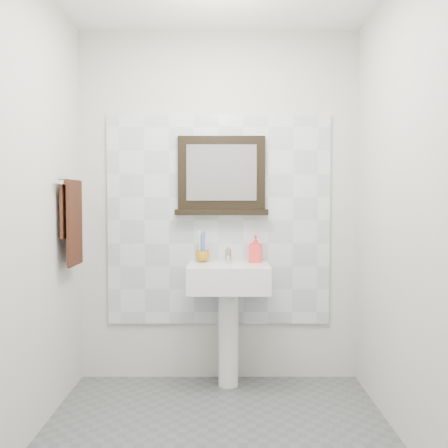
% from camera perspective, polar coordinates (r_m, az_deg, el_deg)
% --- Properties ---
extents(floor, '(2.00, 2.20, 0.01)m').
position_cam_1_polar(floor, '(2.98, -0.80, -23.22)').
color(floor, '#545659').
rests_on(floor, ground).
extents(back_wall, '(2.00, 0.01, 2.50)m').
position_cam_1_polar(back_wall, '(3.78, -0.59, 1.92)').
color(back_wall, beige).
rests_on(back_wall, ground).
extents(front_wall, '(2.00, 0.01, 2.50)m').
position_cam_1_polar(front_wall, '(1.58, -1.39, 0.68)').
color(front_wall, beige).
rests_on(front_wall, ground).
extents(left_wall, '(0.01, 2.20, 2.50)m').
position_cam_1_polar(left_wall, '(2.87, -21.20, 1.45)').
color(left_wall, beige).
rests_on(left_wall, ground).
extents(right_wall, '(0.01, 2.20, 2.50)m').
position_cam_1_polar(right_wall, '(2.85, 19.75, 1.47)').
color(right_wall, beige).
rests_on(right_wall, ground).
extents(splashback, '(1.60, 0.02, 1.50)m').
position_cam_1_polar(splashback, '(3.77, -0.59, 0.40)').
color(splashback, silver).
rests_on(splashback, back_wall).
extents(pedestal_sink, '(0.55, 0.44, 0.96)m').
position_cam_1_polar(pedestal_sink, '(3.61, 0.48, -7.28)').
color(pedestal_sink, white).
rests_on(pedestal_sink, ground).
extents(toothbrush_cup, '(0.11, 0.11, 0.08)m').
position_cam_1_polar(toothbrush_cup, '(3.70, -2.36, -3.54)').
color(toothbrush_cup, '#B67A15').
rests_on(toothbrush_cup, pedestal_sink).
extents(toothbrushes, '(0.05, 0.04, 0.21)m').
position_cam_1_polar(toothbrushes, '(3.69, -2.32, -2.25)').
color(toothbrushes, white).
rests_on(toothbrushes, toothbrush_cup).
extents(soap_dispenser, '(0.10, 0.10, 0.19)m').
position_cam_1_polar(soap_dispenser, '(3.68, 3.47, -2.70)').
color(soap_dispenser, '#FE1D3D').
rests_on(soap_dispenser, pedestal_sink).
extents(framed_mirror, '(0.66, 0.11, 0.56)m').
position_cam_1_polar(framed_mirror, '(3.74, -0.27, 5.07)').
color(framed_mirror, black).
rests_on(framed_mirror, back_wall).
extents(towel_bar, '(0.07, 0.40, 0.03)m').
position_cam_1_polar(towel_bar, '(3.51, -16.38, 4.30)').
color(towel_bar, silver).
rests_on(towel_bar, left_wall).
extents(hand_towel, '(0.06, 0.30, 0.55)m').
position_cam_1_polar(hand_towel, '(3.51, -16.22, 0.87)').
color(hand_towel, black).
rests_on(hand_towel, towel_bar).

